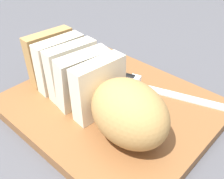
% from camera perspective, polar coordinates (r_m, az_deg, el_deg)
% --- Properties ---
extents(ground_plane, '(3.00, 3.00, 0.00)m').
position_cam_1_polar(ground_plane, '(0.52, 0.00, -4.50)').
color(ground_plane, '#4C4C51').
extents(cutting_board, '(0.38, 0.33, 0.02)m').
position_cam_1_polar(cutting_board, '(0.52, 0.00, -3.62)').
color(cutting_board, brown).
rests_on(cutting_board, ground_plane).
extents(bread_loaf, '(0.33, 0.14, 0.10)m').
position_cam_1_polar(bread_loaf, '(0.46, -3.35, 0.15)').
color(bread_loaf, tan).
rests_on(bread_loaf, cutting_board).
extents(bread_knife, '(0.24, 0.09, 0.02)m').
position_cam_1_polar(bread_knife, '(0.55, 4.97, 1.59)').
color(bread_knife, silver).
rests_on(bread_knife, cutting_board).
extents(crumb_near_knife, '(0.00, 0.00, 0.00)m').
position_cam_1_polar(crumb_near_knife, '(0.48, 0.93, -4.88)').
color(crumb_near_knife, '#A8753D').
rests_on(crumb_near_knife, cutting_board).
extents(crumb_near_loaf, '(0.01, 0.01, 0.01)m').
position_cam_1_polar(crumb_near_loaf, '(0.48, 4.74, -5.65)').
color(crumb_near_loaf, '#A8753D').
rests_on(crumb_near_loaf, cutting_board).
extents(crumb_stray_left, '(0.01, 0.01, 0.01)m').
position_cam_1_polar(crumb_stray_left, '(0.55, -5.51, 0.94)').
color(crumb_stray_left, '#A8753D').
rests_on(crumb_stray_left, cutting_board).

